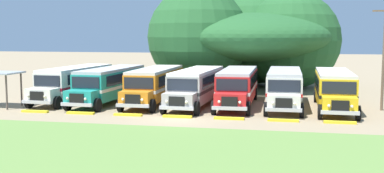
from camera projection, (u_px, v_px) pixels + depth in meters
ground_plane at (177, 118)px, 32.27m from camera, size 220.00×220.00×0.00m
foreground_grass_strip at (136, 148)px, 23.81m from camera, size 80.00×11.22×0.01m
parked_bus_slot_0 at (75, 82)px, 40.79m from camera, size 3.18×10.91×2.82m
parked_bus_slot_1 at (110, 83)px, 39.55m from camera, size 3.12×10.90×2.82m
parked_bus_slot_2 at (155, 84)px, 39.14m from camera, size 2.74×10.85×2.82m
parked_bus_slot_3 at (197, 85)px, 37.95m from camera, size 3.07×10.89×2.82m
parked_bus_slot_4 at (238, 85)px, 37.92m from camera, size 2.84×10.86×2.82m
parked_bus_slot_5 at (284, 86)px, 37.23m from camera, size 2.78×10.85×2.82m
parked_bus_slot_6 at (334, 88)px, 36.06m from camera, size 2.79×10.85×2.82m
curb_wheelstop_0 at (35, 111)px, 34.50m from camera, size 2.00×0.36×0.15m
curb_wheelstop_1 at (81, 113)px, 33.78m from camera, size 2.00×0.36×0.15m
curb_wheelstop_2 at (128, 115)px, 33.07m from camera, size 2.00×0.36×0.15m
curb_wheelstop_3 at (177, 117)px, 32.35m from camera, size 2.00×0.36×0.15m
curb_wheelstop_4 at (229, 118)px, 31.63m from camera, size 2.00×0.36×0.15m
curb_wheelstop_5 at (283, 120)px, 30.92m from camera, size 2.00×0.36×0.15m
curb_wheelstop_6 at (340, 122)px, 30.20m from camera, size 2.00×0.36×0.15m
broad_shade_tree at (249, 38)px, 50.12m from camera, size 19.52×16.31×10.58m
utility_pole at (384, 53)px, 35.02m from camera, size 1.80×0.20×7.89m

